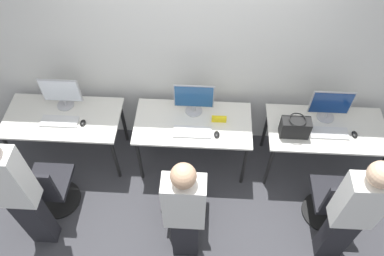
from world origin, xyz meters
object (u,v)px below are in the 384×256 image
Objects in this scene: mouse_center at (217,134)px; monitor_right at (330,105)px; monitor_center at (194,98)px; handbag at (295,127)px; keyboard_left at (60,121)px; person_left at (14,190)px; person_center at (185,212)px; mouse_right at (355,134)px; office_chair_center at (184,201)px; mouse_left at (83,123)px; keyboard_right at (329,133)px; office_chair_right at (333,202)px; person_right at (353,212)px; keyboard_center at (192,132)px; office_chair_left at (49,189)px; monitor_left at (61,93)px.

mouse_center is 0.21× the size of monitor_right.
handbag is (1.06, -0.27, -0.08)m from monitor_center.
keyboard_left is 4.48× the size of mouse_center.
person_left is 1.14× the size of person_center.
mouse_right is at bearing 30.94° from person_center.
mouse_left is at bearing 149.67° from office_chair_center.
mouse_right reaches higher than keyboard_left.
mouse_left reaches higher than keyboard_right.
mouse_center is at bearing 62.06° from office_chair_center.
person_left reaches higher than office_chair_right.
person_right is (0.00, -1.20, -0.06)m from monitor_right.
keyboard_left is 1.01m from person_left.
monitor_center reaches higher than mouse_center.
person_left is at bearing -148.69° from keyboard_center.
keyboard_center is 0.46× the size of office_chair_right.
keyboard_center is 1.00× the size of keyboard_right.
keyboard_left is at bearing 179.97° from keyboard_right.
keyboard_center is 4.48× the size of mouse_right.
mouse_center is at bearing -164.94° from monitor_right.
keyboard_left is 1.45m from keyboard_center.
monitor_right is at bearing 33.88° from handbag.
handbag reaches higher than office_chair_right.
mouse_right is at bearing 70.20° from office_chair_right.
person_center reaches higher than monitor_right.
mouse_right is (1.72, 1.03, -0.10)m from person_center.
person_center is 3.86× the size of keyboard_right.
office_chair_left is (-0.31, -0.60, -0.39)m from mouse_left.
monitor_right is 1.07× the size of keyboard_right.
mouse_right is (3.22, 0.97, -0.23)m from person_left.
office_chair_right is (-0.22, -0.60, -0.39)m from mouse_right.
person_right reaches higher than keyboard_right.
monitor_left is at bearing 173.76° from handbag.
monitor_center is at bearing 128.12° from mouse_center.
office_chair_left is at bearing -116.87° from mouse_left.
monitor_center is at bearing 12.03° from mouse_left.
mouse_center is 1.00m from person_center.
handbag is at bearing -146.12° from monitor_right.
office_chair_right is at bearing -12.53° from mouse_left.
keyboard_right is at bearing 90.11° from person_right.
mouse_right is (1.45, 0.08, 0.00)m from mouse_center.
person_left is at bearing -179.84° from person_right.
person_center is at bearing -149.06° from mouse_right.
office_chair_center is (-0.05, -0.92, -0.58)m from monitor_center.
monitor_center is 1.07× the size of keyboard_center.
office_chair_center is 2.17× the size of keyboard_right.
person_left reaches higher than monitor_left.
monitor_center reaches higher than keyboard_left.
keyboard_left is 0.23× the size of person_left.
keyboard_right is at bearing 35.50° from person_center.
office_chair_center is at bearing -25.89° from keyboard_left.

